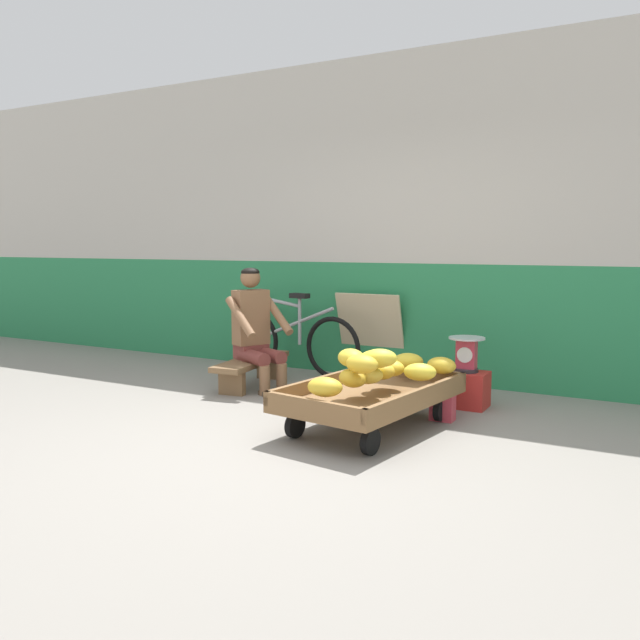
% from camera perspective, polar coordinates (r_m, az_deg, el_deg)
% --- Properties ---
extents(ground_plane, '(80.00, 80.00, 0.00)m').
position_cam_1_polar(ground_plane, '(4.44, -4.99, -11.25)').
color(ground_plane, gray).
extents(back_wall, '(16.00, 0.30, 3.21)m').
position_cam_1_polar(back_wall, '(6.67, 8.15, 8.70)').
color(back_wall, '#287F4C').
rests_on(back_wall, ground).
extents(banana_cart, '(1.04, 1.54, 0.36)m').
position_cam_1_polar(banana_cart, '(4.86, 4.50, -6.75)').
color(banana_cart, brown).
rests_on(banana_cart, ground).
extents(banana_pile, '(0.72, 1.38, 0.27)m').
position_cam_1_polar(banana_pile, '(4.78, 5.33, -4.18)').
color(banana_pile, gold).
rests_on(banana_pile, banana_cart).
extents(low_bench, '(0.44, 1.13, 0.27)m').
position_cam_1_polar(low_bench, '(6.31, -6.01, -4.00)').
color(low_bench, brown).
rests_on(low_bench, ground).
extents(vendor_seated, '(0.74, 0.63, 1.14)m').
position_cam_1_polar(vendor_seated, '(6.18, -5.65, -0.77)').
color(vendor_seated, brown).
rests_on(vendor_seated, ground).
extents(plastic_crate, '(0.36, 0.28, 0.30)m').
position_cam_1_polar(plastic_crate, '(5.64, 12.59, -5.93)').
color(plastic_crate, red).
rests_on(plastic_crate, ground).
extents(weighing_scale, '(0.30, 0.30, 0.29)m').
position_cam_1_polar(weighing_scale, '(5.58, 12.67, -2.89)').
color(weighing_scale, '#28282D').
rests_on(weighing_scale, plastic_crate).
extents(bicycle_near_left, '(1.66, 0.48, 0.86)m').
position_cam_1_polar(bicycle_near_left, '(6.87, -2.49, -1.81)').
color(bicycle_near_left, black).
rests_on(bicycle_near_left, ground).
extents(sign_board, '(0.70, 0.28, 0.87)m').
position_cam_1_polar(sign_board, '(6.71, 4.50, -1.34)').
color(sign_board, '#C6B289').
rests_on(sign_board, ground).
extents(shopping_bag, '(0.18, 0.12, 0.24)m').
position_cam_1_polar(shopping_bag, '(5.19, 10.66, -7.33)').
color(shopping_bag, '#D13D4C').
rests_on(shopping_bag, ground).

